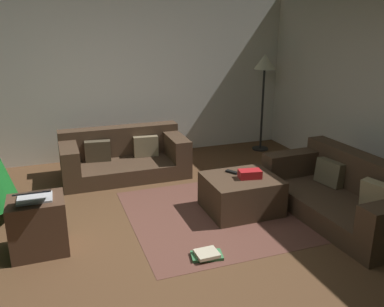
% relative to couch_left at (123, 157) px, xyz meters
% --- Properties ---
extents(ground_plane, '(6.40, 6.40, 0.00)m').
position_rel_couch_left_xyz_m(ground_plane, '(-0.10, -2.24, -0.26)').
color(ground_plane, brown).
extents(rear_partition, '(6.40, 0.12, 2.60)m').
position_rel_couch_left_xyz_m(rear_partition, '(-0.10, 0.90, 1.04)').
color(rear_partition, silver).
rests_on(rear_partition, ground_plane).
extents(couch_left, '(1.76, 0.92, 0.65)m').
position_rel_couch_left_xyz_m(couch_left, '(0.00, 0.00, 0.00)').
color(couch_left, '#473323').
rests_on(couch_left, ground_plane).
extents(couch_right, '(1.01, 1.93, 0.68)m').
position_rel_couch_left_xyz_m(couch_right, '(2.14, -2.23, 0.00)').
color(couch_right, '#473323').
rests_on(couch_right, ground_plane).
extents(ottoman, '(0.82, 0.71, 0.42)m').
position_rel_couch_left_xyz_m(ottoman, '(1.07, -1.70, -0.05)').
color(ottoman, '#473323').
rests_on(ottoman, ground_plane).
extents(gift_box, '(0.28, 0.19, 0.10)m').
position_rel_couch_left_xyz_m(gift_box, '(1.14, -1.75, 0.21)').
color(gift_box, red).
rests_on(gift_box, ottoman).
extents(tv_remote, '(0.13, 0.16, 0.02)m').
position_rel_couch_left_xyz_m(tv_remote, '(1.02, -1.53, 0.17)').
color(tv_remote, black).
rests_on(tv_remote, ottoman).
extents(side_table, '(0.52, 0.44, 0.55)m').
position_rel_couch_left_xyz_m(side_table, '(-1.17, -1.84, 0.01)').
color(side_table, '#4C3323').
rests_on(side_table, ground_plane).
extents(laptop, '(0.33, 0.41, 0.18)m').
position_rel_couch_left_xyz_m(laptop, '(-1.17, -1.90, 0.35)').
color(laptop, silver).
rests_on(laptop, side_table).
extents(book_stack, '(0.33, 0.23, 0.07)m').
position_rel_couch_left_xyz_m(book_stack, '(0.31, -2.51, -0.23)').
color(book_stack, '#387A47').
rests_on(book_stack, ground_plane).
extents(corner_lamp, '(0.36, 0.36, 1.63)m').
position_rel_couch_left_xyz_m(corner_lamp, '(2.48, 0.37, 1.13)').
color(corner_lamp, black).
rests_on(corner_lamp, ground_plane).
extents(area_rug, '(2.60, 2.00, 0.01)m').
position_rel_couch_left_xyz_m(area_rug, '(1.07, -1.70, -0.26)').
color(area_rug, brown).
rests_on(area_rug, ground_plane).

